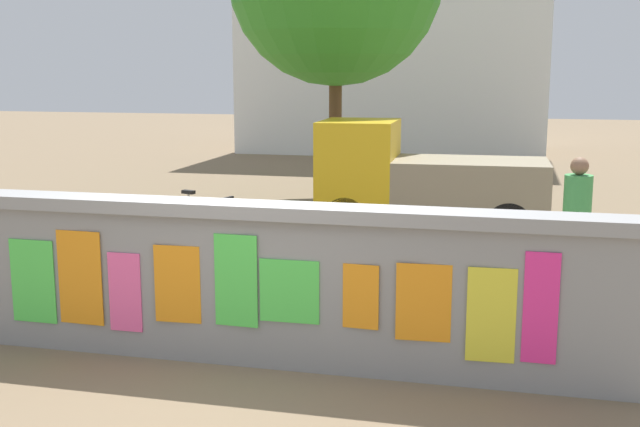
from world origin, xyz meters
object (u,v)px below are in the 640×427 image
motorcycle (460,277)px  auto_rickshaw_truck (419,180)px  bicycle_near (300,255)px  person_walking (577,208)px  bicycle_far (198,232)px

motorcycle → auto_rickshaw_truck: bearing=102.4°
bicycle_near → motorcycle: bearing=-25.2°
person_walking → auto_rickshaw_truck: bearing=130.2°
auto_rickshaw_truck → bicycle_far: bearing=-142.6°
auto_rickshaw_truck → person_walking: bearing=-49.8°
person_walking → motorcycle: bearing=-128.8°
bicycle_far → bicycle_near: bearing=-30.1°
auto_rickshaw_truck → bicycle_far: (-2.92, -2.24, -0.54)m
motorcycle → bicycle_near: bicycle_near is taller
auto_rickshaw_truck → person_walking: 3.45m
auto_rickshaw_truck → bicycle_near: bearing=-108.8°
bicycle_far → person_walking: (5.15, -0.40, 0.62)m
motorcycle → bicycle_far: size_ratio=1.16×
motorcycle → person_walking: (1.30, 1.61, 0.52)m
bicycle_near → bicycle_far: 2.09m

